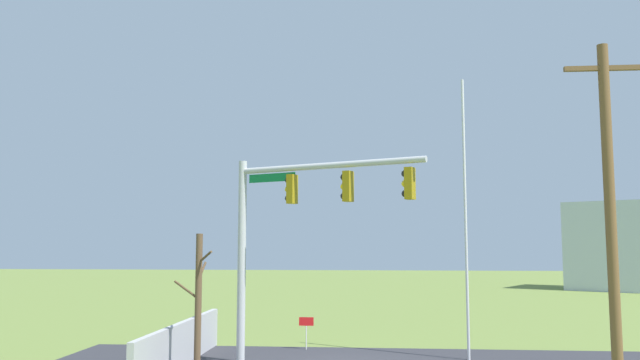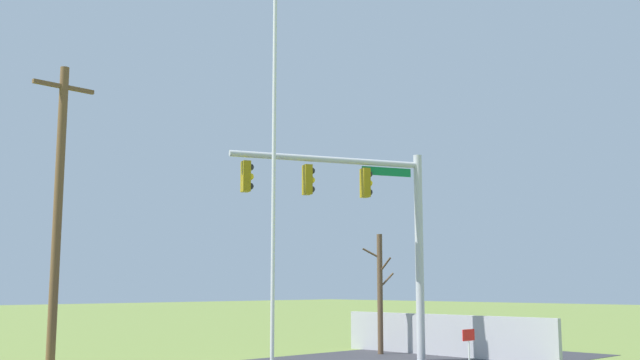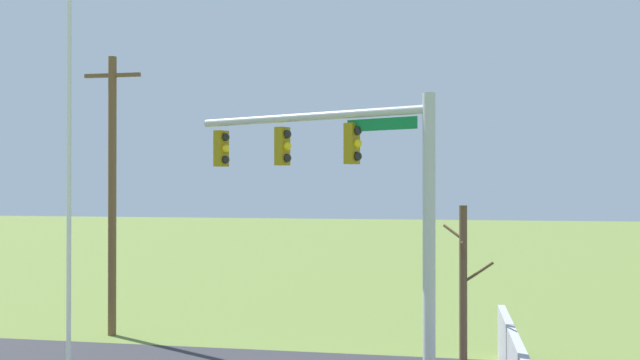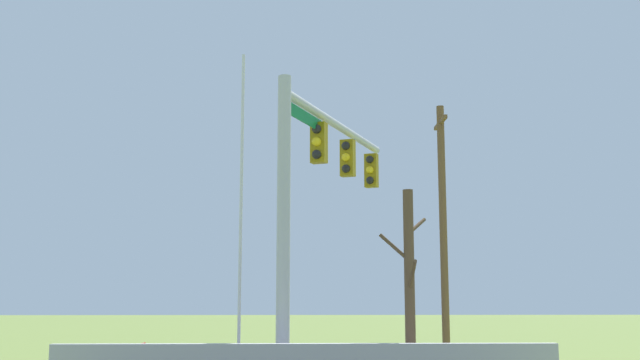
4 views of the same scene
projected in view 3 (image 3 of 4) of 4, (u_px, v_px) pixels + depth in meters
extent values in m
cylinder|color=#B2B5BA|center=(429.00, 249.00, 15.17)|extent=(0.28, 0.28, 6.85)
cylinder|color=#B2B5BA|center=(306.00, 117.00, 17.00)|extent=(6.12, 2.77, 0.20)
cube|color=#0F7238|center=(381.00, 124.00, 15.84)|extent=(1.67, 0.74, 0.28)
cube|color=#937A0F|center=(352.00, 144.00, 16.27)|extent=(0.36, 0.43, 0.96)
sphere|color=black|center=(357.00, 131.00, 16.19)|extent=(0.22, 0.22, 0.22)
sphere|color=yellow|center=(357.00, 144.00, 16.19)|extent=(0.22, 0.22, 0.22)
sphere|color=black|center=(357.00, 156.00, 16.18)|extent=(0.22, 0.22, 0.22)
cube|color=#937A0F|center=(282.00, 146.00, 17.39)|extent=(0.36, 0.43, 0.96)
sphere|color=black|center=(287.00, 134.00, 17.31)|extent=(0.22, 0.22, 0.22)
sphere|color=yellow|center=(287.00, 146.00, 17.31)|extent=(0.22, 0.22, 0.22)
sphere|color=black|center=(287.00, 158.00, 17.31)|extent=(0.22, 0.22, 0.22)
cube|color=#937A0F|center=(221.00, 149.00, 18.52)|extent=(0.36, 0.43, 0.96)
sphere|color=black|center=(225.00, 137.00, 18.44)|extent=(0.22, 0.22, 0.22)
sphere|color=yellow|center=(225.00, 148.00, 18.44)|extent=(0.22, 0.22, 0.22)
sphere|color=black|center=(225.00, 160.00, 18.44)|extent=(0.22, 0.22, 0.22)
cylinder|color=silver|center=(69.00, 178.00, 15.11)|extent=(0.10, 0.10, 9.95)
cylinder|color=brown|center=(112.00, 196.00, 22.25)|extent=(0.26, 0.26, 8.95)
cube|color=brown|center=(112.00, 75.00, 22.27)|extent=(1.90, 0.12, 0.12)
cylinder|color=brown|center=(463.00, 291.00, 17.42)|extent=(0.20, 0.20, 4.31)
cylinder|color=brown|center=(478.00, 273.00, 17.36)|extent=(0.78, 0.07, 0.57)
cylinder|color=brown|center=(453.00, 232.00, 17.67)|extent=(0.54, 0.47, 0.39)
cylinder|color=brown|center=(462.00, 251.00, 17.16)|extent=(0.12, 0.61, 0.55)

